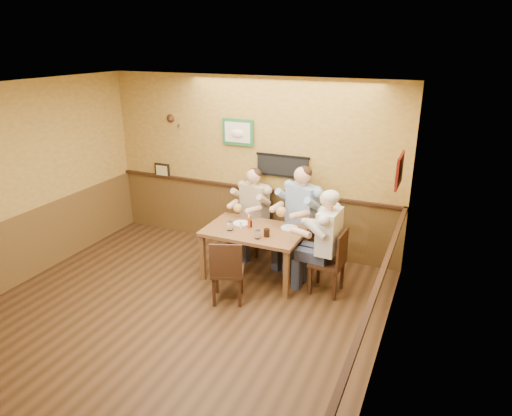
{
  "coord_description": "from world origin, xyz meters",
  "views": [
    {
      "loc": [
        2.94,
        -4.03,
        3.3
      ],
      "look_at": [
        0.57,
        1.42,
        1.1
      ],
      "focal_mm": 32.0,
      "sensor_mm": 36.0,
      "label": 1
    }
  ],
  "objects": [
    {
      "name": "plate_far_left",
      "position": [
        0.26,
        1.59,
        0.76
      ],
      "size": [
        0.31,
        0.31,
        0.02
      ],
      "primitive_type": "cylinder",
      "rotation": [
        0.0,
        0.0,
        0.29
      ],
      "color": "silver",
      "rests_on": "dining_table"
    },
    {
      "name": "salt_shaker",
      "position": [
        0.32,
        1.45,
        0.8
      ],
      "size": [
        0.05,
        0.05,
        0.1
      ],
      "primitive_type": "cylinder",
      "rotation": [
        0.0,
        0.0,
        -0.23
      ],
      "color": "white",
      "rests_on": "dining_table"
    },
    {
      "name": "diner_white_elder",
      "position": [
        1.61,
        1.47,
        0.66
      ],
      "size": [
        0.65,
        0.65,
        1.33
      ],
      "primitive_type": null,
      "rotation": [
        0.0,
        0.0,
        -1.63
      ],
      "color": "silver",
      "rests_on": "ground"
    },
    {
      "name": "water_glass_left",
      "position": [
        0.22,
        1.31,
        0.82
      ],
      "size": [
        0.09,
        0.09,
        0.13
      ],
      "primitive_type": "cylinder",
      "rotation": [
        0.0,
        0.0,
        -0.03
      ],
      "color": "white",
      "rests_on": "dining_table"
    },
    {
      "name": "diner_tan_shirt",
      "position": [
        0.19,
        2.24,
        0.64
      ],
      "size": [
        0.71,
        0.71,
        1.28
      ],
      "primitive_type": null,
      "rotation": [
        0.0,
        0.0,
        -0.23
      ],
      "color": "#C7AF89",
      "rests_on": "ground"
    },
    {
      "name": "hot_sauce_bottle",
      "position": [
        0.42,
        1.5,
        0.84
      ],
      "size": [
        0.05,
        0.05,
        0.18
      ],
      "primitive_type": "cylinder",
      "rotation": [
        0.0,
        0.0,
        -0.18
      ],
      "color": "#B33913",
      "rests_on": "dining_table"
    },
    {
      "name": "chair_back_right",
      "position": [
        1.02,
        2.15,
        0.49
      ],
      "size": [
        0.59,
        0.59,
        0.99
      ],
      "primitive_type": null,
      "rotation": [
        0.0,
        0.0,
        -0.38
      ],
      "color": "#361F11",
      "rests_on": "ground"
    },
    {
      "name": "pepper_shaker",
      "position": [
        0.44,
        1.53,
        0.8
      ],
      "size": [
        0.05,
        0.05,
        0.1
      ],
      "primitive_type": "cylinder",
      "rotation": [
        0.0,
        0.0,
        -0.28
      ],
      "color": "black",
      "rests_on": "dining_table"
    },
    {
      "name": "plate_far_right",
      "position": [
        0.97,
        1.71,
        0.76
      ],
      "size": [
        0.32,
        0.32,
        0.02
      ],
      "primitive_type": "cylinder",
      "rotation": [
        0.0,
        0.0,
        -0.38
      ],
      "color": "silver",
      "rests_on": "dining_table"
    },
    {
      "name": "chair_near_side",
      "position": [
        0.46,
        0.73,
        0.45
      ],
      "size": [
        0.54,
        0.54,
        0.9
      ],
      "primitive_type": null,
      "rotation": [
        0.0,
        0.0,
        3.51
      ],
      "color": "#361F11",
      "rests_on": "ground"
    },
    {
      "name": "room",
      "position": [
        0.13,
        0.17,
        1.69
      ],
      "size": [
        5.02,
        5.03,
        2.81
      ],
      "color": "#321F0F",
      "rests_on": "ground"
    },
    {
      "name": "diner_blue_polo",
      "position": [
        1.02,
        2.15,
        0.71
      ],
      "size": [
        0.85,
        0.85,
        1.41
      ],
      "primitive_type": null,
      "rotation": [
        0.0,
        0.0,
        -0.38
      ],
      "color": "#7D98BC",
      "rests_on": "ground"
    },
    {
      "name": "water_glass_mid",
      "position": [
        0.69,
        1.2,
        0.81
      ],
      "size": [
        0.1,
        0.1,
        0.12
      ],
      "primitive_type": "cylinder",
      "rotation": [
        0.0,
        0.0,
        -0.23
      ],
      "color": "silver",
      "rests_on": "dining_table"
    },
    {
      "name": "cola_tumbler",
      "position": [
        0.78,
        1.31,
        0.81
      ],
      "size": [
        0.11,
        0.11,
        0.11
      ],
      "primitive_type": "cylinder",
      "rotation": [
        0.0,
        0.0,
        -0.36
      ],
      "color": "black",
      "rests_on": "dining_table"
    },
    {
      "name": "chair_right_end",
      "position": [
        1.61,
        1.47,
        0.46
      ],
      "size": [
        0.45,
        0.45,
        0.93
      ],
      "primitive_type": null,
      "rotation": [
        0.0,
        0.0,
        -1.63
      ],
      "color": "#361F11",
      "rests_on": "ground"
    },
    {
      "name": "chair_back_left",
      "position": [
        0.19,
        2.24,
        0.45
      ],
      "size": [
        0.5,
        0.5,
        0.9
      ],
      "primitive_type": null,
      "rotation": [
        0.0,
        0.0,
        -0.23
      ],
      "color": "#361F11",
      "rests_on": "ground"
    },
    {
      "name": "dining_table",
      "position": [
        0.52,
        1.47,
        0.66
      ],
      "size": [
        1.4,
        0.9,
        0.75
      ],
      "color": "brown",
      "rests_on": "ground"
    }
  ]
}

